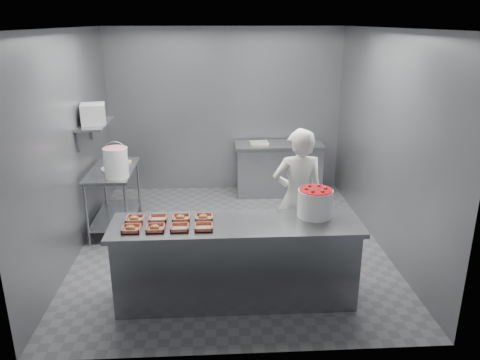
# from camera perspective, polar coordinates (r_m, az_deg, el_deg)

# --- Properties ---
(floor) EXTENTS (4.50, 4.50, 0.00)m
(floor) POSITION_cam_1_polar(r_m,az_deg,el_deg) (6.45, -1.09, -7.67)
(floor) COLOR #4C4C51
(floor) RESTS_ON ground
(ceiling) EXTENTS (4.50, 4.50, 0.00)m
(ceiling) POSITION_cam_1_polar(r_m,az_deg,el_deg) (5.77, -1.27, 18.04)
(ceiling) COLOR white
(ceiling) RESTS_ON wall_back
(wall_back) EXTENTS (4.00, 0.04, 2.80)m
(wall_back) POSITION_cam_1_polar(r_m,az_deg,el_deg) (8.16, -1.79, 8.39)
(wall_back) COLOR slate
(wall_back) RESTS_ON ground
(wall_left) EXTENTS (0.04, 4.50, 2.80)m
(wall_left) POSITION_cam_1_polar(r_m,az_deg,el_deg) (6.22, -19.96, 3.93)
(wall_left) COLOR slate
(wall_left) RESTS_ON ground
(wall_right) EXTENTS (0.04, 4.50, 2.80)m
(wall_right) POSITION_cam_1_polar(r_m,az_deg,el_deg) (6.36, 17.22, 4.53)
(wall_right) COLOR slate
(wall_right) RESTS_ON ground
(service_counter) EXTENTS (2.60, 0.70, 0.90)m
(service_counter) POSITION_cam_1_polar(r_m,az_deg,el_deg) (5.05, -0.49, -9.90)
(service_counter) COLOR slate
(service_counter) RESTS_ON ground
(prep_table) EXTENTS (0.60, 1.20, 0.90)m
(prep_table) POSITION_cam_1_polar(r_m,az_deg,el_deg) (6.92, -15.11, -1.14)
(prep_table) COLOR slate
(prep_table) RESTS_ON ground
(back_counter) EXTENTS (1.50, 0.60, 0.90)m
(back_counter) POSITION_cam_1_polar(r_m,az_deg,el_deg) (8.12, 4.71, 1.40)
(back_counter) COLOR slate
(back_counter) RESTS_ON ground
(wall_shelf) EXTENTS (0.35, 0.90, 0.03)m
(wall_shelf) POSITION_cam_1_polar(r_m,az_deg,el_deg) (6.70, -17.24, 6.55)
(wall_shelf) COLOR slate
(wall_shelf) RESTS_ON wall_left
(tray_0) EXTENTS (0.19, 0.18, 0.06)m
(tray_0) POSITION_cam_1_polar(r_m,az_deg,el_deg) (4.80, -13.15, -5.77)
(tray_0) COLOR tan
(tray_0) RESTS_ON service_counter
(tray_1) EXTENTS (0.19, 0.18, 0.06)m
(tray_1) POSITION_cam_1_polar(r_m,az_deg,el_deg) (4.76, -10.29, -5.76)
(tray_1) COLOR tan
(tray_1) RESTS_ON service_counter
(tray_2) EXTENTS (0.19, 0.18, 0.04)m
(tray_2) POSITION_cam_1_polar(r_m,az_deg,el_deg) (4.74, -7.36, -5.76)
(tray_2) COLOR tan
(tray_2) RESTS_ON service_counter
(tray_3) EXTENTS (0.19, 0.18, 0.04)m
(tray_3) POSITION_cam_1_polar(r_m,az_deg,el_deg) (4.73, -4.44, -5.72)
(tray_3) COLOR tan
(tray_3) RESTS_ON service_counter
(tray_4) EXTENTS (0.19, 0.18, 0.06)m
(tray_4) POSITION_cam_1_polar(r_m,az_deg,el_deg) (5.01, -12.71, -4.63)
(tray_4) COLOR tan
(tray_4) RESTS_ON service_counter
(tray_5) EXTENTS (0.19, 0.18, 0.04)m
(tray_5) POSITION_cam_1_polar(r_m,az_deg,el_deg) (4.98, -9.94, -4.64)
(tray_5) COLOR tan
(tray_5) RESTS_ON service_counter
(tray_6) EXTENTS (0.19, 0.18, 0.06)m
(tray_6) POSITION_cam_1_polar(r_m,az_deg,el_deg) (4.96, -7.22, -4.58)
(tray_6) COLOR tan
(tray_6) RESTS_ON service_counter
(tray_7) EXTENTS (0.19, 0.18, 0.06)m
(tray_7) POSITION_cam_1_polar(r_m,az_deg,el_deg) (4.95, -4.43, -4.54)
(tray_7) COLOR tan
(tray_7) RESTS_ON service_counter
(worker) EXTENTS (0.65, 0.45, 1.70)m
(worker) POSITION_cam_1_polar(r_m,az_deg,el_deg) (5.73, 7.04, -2.05)
(worker) COLOR white
(worker) RESTS_ON ground
(strawberry_tub) EXTENTS (0.37, 0.37, 0.31)m
(strawberry_tub) POSITION_cam_1_polar(r_m,az_deg,el_deg) (5.02, 9.14, -2.64)
(strawberry_tub) COLOR white
(strawberry_tub) RESTS_ON service_counter
(glaze_bucket) EXTENTS (0.33, 0.32, 0.49)m
(glaze_bucket) POSITION_cam_1_polar(r_m,az_deg,el_deg) (6.40, -14.88, 2.16)
(glaze_bucket) COLOR white
(glaze_bucket) RESTS_ON prep_table
(bucket_lid) EXTENTS (0.32, 0.32, 0.02)m
(bucket_lid) POSITION_cam_1_polar(r_m,az_deg,el_deg) (6.79, -15.31, 1.32)
(bucket_lid) COLOR white
(bucket_lid) RESTS_ON prep_table
(rag) EXTENTS (0.16, 0.14, 0.02)m
(rag) POSITION_cam_1_polar(r_m,az_deg,el_deg) (7.08, -13.75, 2.15)
(rag) COLOR #CCB28C
(rag) RESTS_ON prep_table
(appliance) EXTENTS (0.37, 0.41, 0.27)m
(appliance) POSITION_cam_1_polar(r_m,az_deg,el_deg) (6.62, -17.47, 7.71)
(appliance) COLOR gray
(appliance) RESTS_ON wall_shelf
(paper_stack) EXTENTS (0.32, 0.24, 0.04)m
(paper_stack) POSITION_cam_1_polar(r_m,az_deg,el_deg) (7.95, 2.34, 4.56)
(paper_stack) COLOR silver
(paper_stack) RESTS_ON back_counter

